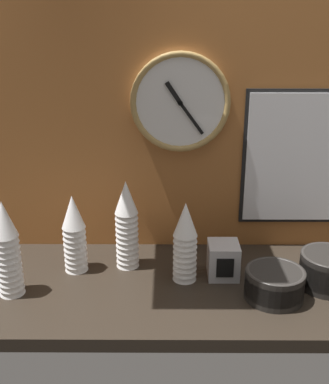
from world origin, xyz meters
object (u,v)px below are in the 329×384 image
at_px(cup_stack_center, 127,225).
at_px(napkin_dispenser, 223,260).
at_px(cup_stack_left, 7,249).
at_px(cup_stack_center_left, 74,234).
at_px(menu_board, 296,159).
at_px(wall_clock, 180,103).
at_px(cup_stack_center_right, 185,242).
at_px(bowl_stack_right, 274,283).
at_px(bowl_stack_far_right, 328,269).

relative_size(cup_stack_center, napkin_dispenser, 2.65).
xyz_separation_m(cup_stack_center, cup_stack_left, (-0.33, -0.17, 0.00)).
distance_m(cup_stack_left, cup_stack_center_left, 0.22).
bearing_deg(menu_board, cup_stack_left, -160.62).
bearing_deg(cup_stack_center, cup_stack_left, -153.09).
bearing_deg(cup_stack_center_left, cup_stack_left, -139.88).
height_order(cup_stack_left, wall_clock, wall_clock).
height_order(menu_board, napkin_dispenser, menu_board).
distance_m(cup_stack_center_right, bowl_stack_right, 0.28).
relative_size(cup_stack_center, wall_clock, 0.91).
relative_size(bowl_stack_far_right, menu_board, 0.37).
height_order(cup_stack_center_left, bowl_stack_right, cup_stack_center_left).
distance_m(cup_stack_left, bowl_stack_right, 0.77).
height_order(cup_stack_center, cup_stack_center_left, cup_stack_center).
relative_size(cup_stack_center, menu_board, 0.64).
height_order(cup_stack_center_left, bowl_stack_far_right, cup_stack_center_left).
height_order(cup_stack_center_left, wall_clock, wall_clock).
bearing_deg(cup_stack_left, bowl_stack_right, -1.46).
bearing_deg(cup_stack_left, cup_stack_center_left, 40.12).
distance_m(cup_stack_left, menu_board, 0.95).
bearing_deg(cup_stack_center_left, cup_stack_center_right, -9.31).
distance_m(cup_stack_left, wall_clock, 0.68).
distance_m(cup_stack_center_left, menu_board, 0.76).
relative_size(bowl_stack_far_right, napkin_dispenser, 1.55).
bearing_deg(bowl_stack_far_right, cup_stack_left, -177.18).
bearing_deg(cup_stack_center_left, bowl_stack_far_right, -6.86).
xyz_separation_m(wall_clock, napkin_dispenser, (0.13, -0.20, -0.45)).
xyz_separation_m(cup_stack_center, menu_board, (0.55, 0.14, 0.17)).
bearing_deg(cup_stack_center_right, napkin_dispenser, 9.68).
bearing_deg(wall_clock, cup_stack_center_left, -153.86).
bearing_deg(wall_clock, bowl_stack_far_right, -30.09).
bearing_deg(menu_board, bowl_stack_right, -109.88).
xyz_separation_m(cup_stack_left, menu_board, (0.88, 0.31, 0.17)).
bearing_deg(wall_clock, napkin_dispenser, -56.12).
relative_size(cup_stack_center_left, menu_board, 0.56).
relative_size(cup_stack_left, bowl_stack_far_right, 1.71).
distance_m(cup_stack_center, wall_clock, 0.42).
height_order(bowl_stack_far_right, napkin_dispenser, napkin_dispenser).
height_order(cup_stack_left, menu_board, menu_board).
distance_m(cup_stack_center, cup_stack_center_right, 0.20).
xyz_separation_m(cup_stack_left, wall_clock, (0.50, 0.30, 0.36)).
bearing_deg(cup_stack_center_left, bowl_stack_right, -14.84).
distance_m(bowl_stack_far_right, menu_board, 0.38).
bearing_deg(bowl_stack_far_right, wall_clock, 149.91).
distance_m(bowl_stack_far_right, napkin_dispenser, 0.31).
relative_size(cup_stack_left, menu_board, 0.64).
bearing_deg(bowl_stack_right, cup_stack_center_left, 165.16).
height_order(cup_stack_left, bowl_stack_far_right, cup_stack_left).
bearing_deg(bowl_stack_right, bowl_stack_far_right, 20.68).
bearing_deg(napkin_dispenser, menu_board, 39.35).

